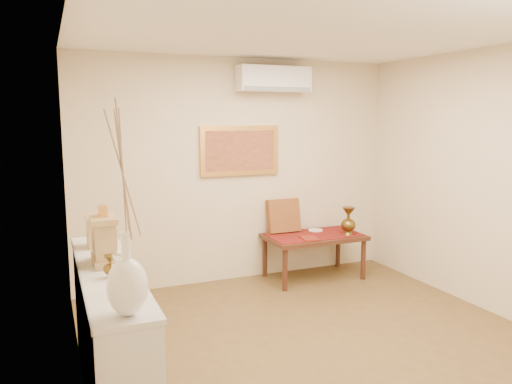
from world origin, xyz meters
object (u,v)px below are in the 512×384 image
display_ledge (110,336)px  low_table (314,240)px  white_vase (124,210)px  mantel_clock (104,239)px  wooden_chest (97,231)px  brass_urn_tall (348,218)px

display_ledge → low_table: bearing=35.1°
white_vase → mantel_clock: 1.09m
mantel_clock → low_table: mantel_clock is taller
low_table → wooden_chest: bearing=-155.2°
white_vase → mantel_clock: size_ratio=2.71×
brass_urn_tall → low_table: size_ratio=0.35×
mantel_clock → wooden_chest: (-0.00, 0.51, -0.05)m
mantel_clock → wooden_chest: 0.51m
mantel_clock → low_table: size_ratio=0.34×
brass_urn_tall → wooden_chest: (-3.06, -1.07, 0.34)m
display_ledge → low_table: display_ledge is taller
white_vase → mantel_clock: (-0.01, 1.02, -0.38)m
white_vase → display_ledge: (-0.01, 0.88, -1.04)m
wooden_chest → low_table: (2.67, 1.24, -0.62)m
brass_urn_tall → wooden_chest: bearing=-160.7°
white_vase → display_ledge: white_vase is taller
white_vase → low_table: size_ratio=0.93×
display_ledge → mantel_clock: (0.00, 0.14, 0.66)m
display_ledge → low_table: size_ratio=1.68×
wooden_chest → white_vase: bearing=-89.6°
white_vase → wooden_chest: 1.58m
mantel_clock → brass_urn_tall: bearing=27.3°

